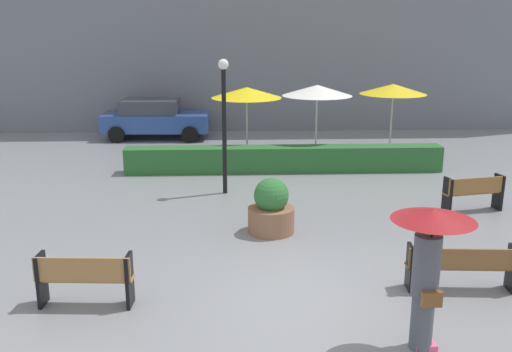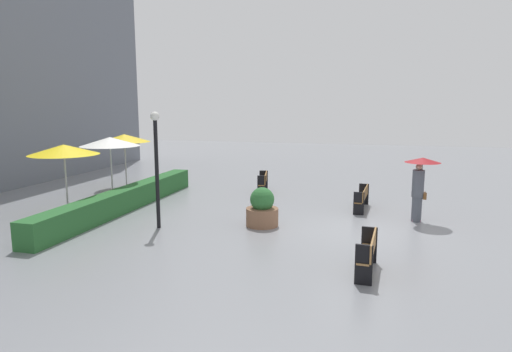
% 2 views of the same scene
% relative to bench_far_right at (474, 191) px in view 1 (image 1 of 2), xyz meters
% --- Properties ---
extents(ground_plane, '(60.00, 60.00, 0.00)m').
position_rel_bench_far_right_xyz_m(ground_plane, '(-4.81, -4.23, -0.53)').
color(ground_plane, gray).
extents(bench_far_right, '(1.57, 0.64, 0.89)m').
position_rel_bench_far_right_xyz_m(bench_far_right, '(0.00, 0.00, 0.00)').
color(bench_far_right, olive).
rests_on(bench_far_right, ground).
extents(bench_near_left, '(1.59, 0.47, 0.90)m').
position_rel_bench_far_right_xyz_m(bench_near_left, '(-8.36, -4.55, 0.00)').
color(bench_near_left, '#9E7242').
rests_on(bench_near_left, ground).
extents(bench_near_right, '(1.89, 0.50, 0.81)m').
position_rel_bench_far_right_xyz_m(bench_near_right, '(-1.99, -4.25, -0.04)').
color(bench_near_right, brown).
rests_on(bench_near_right, ground).
extents(pedestrian_with_umbrella, '(1.13, 1.13, 2.13)m').
position_rel_bench_far_right_xyz_m(pedestrian_with_umbrella, '(-3.25, -6.07, 0.93)').
color(pedestrian_with_umbrella, '#4C515B').
rests_on(pedestrian_with_umbrella, ground).
extents(planter_pot, '(1.03, 1.03, 1.24)m').
position_rel_bench_far_right_xyz_m(planter_pot, '(-5.08, -1.22, 0.01)').
color(planter_pot, brown).
rests_on(planter_pot, ground).
extents(lamp_post, '(0.28, 0.28, 3.62)m').
position_rel_bench_far_right_xyz_m(lamp_post, '(-6.13, 1.87, 1.72)').
color(lamp_post, black).
rests_on(lamp_post, ground).
extents(patio_umbrella_yellow, '(2.36, 2.36, 2.47)m').
position_rel_bench_far_right_xyz_m(patio_umbrella_yellow, '(-5.43, 5.74, 1.76)').
color(patio_umbrella_yellow, silver).
rests_on(patio_umbrella_yellow, ground).
extents(patio_umbrella_white, '(2.29, 2.29, 2.57)m').
position_rel_bench_far_right_xyz_m(patio_umbrella_white, '(-3.14, 5.43, 1.86)').
color(patio_umbrella_white, silver).
rests_on(patio_umbrella_white, ground).
extents(patio_umbrella_yellow_far, '(2.31, 2.31, 2.48)m').
position_rel_bench_far_right_xyz_m(patio_umbrella_yellow_far, '(-0.33, 6.50, 1.77)').
color(patio_umbrella_yellow_far, silver).
rests_on(patio_umbrella_yellow_far, ground).
extents(hedge_strip, '(9.87, 0.70, 0.79)m').
position_rel_bench_far_right_xyz_m(hedge_strip, '(-4.31, 4.17, -0.13)').
color(hedge_strip, '#28602D').
rests_on(hedge_strip, ground).
extents(parked_car, '(4.26, 2.09, 1.57)m').
position_rel_bench_far_right_xyz_m(parked_car, '(-9.02, 9.73, 0.29)').
color(parked_car, '#28478C').
rests_on(parked_car, ground).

